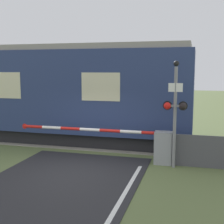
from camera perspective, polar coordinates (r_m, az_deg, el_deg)
The scene contains 5 objects.
ground_plane at distance 10.39m, azimuth -6.79°, elevation -10.69°, with size 80.00×80.00×0.00m, color #5B6B3D.
track_bed at distance 14.09m, azimuth -0.58°, elevation -5.53°, with size 36.00×3.20×0.13m.
train at distance 15.44m, azimuth -15.95°, elevation 3.55°, with size 15.74×2.99×4.32m.
crossing_barrier at distance 11.09m, azimuth 6.87°, elevation -5.89°, with size 5.78×0.44×1.18m.
signal_post at distance 10.47m, azimuth 11.45°, elevation 0.71°, with size 0.80×0.26×3.56m.
Camera 1 is at (3.72, -9.12, 3.32)m, focal length 50.00 mm.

